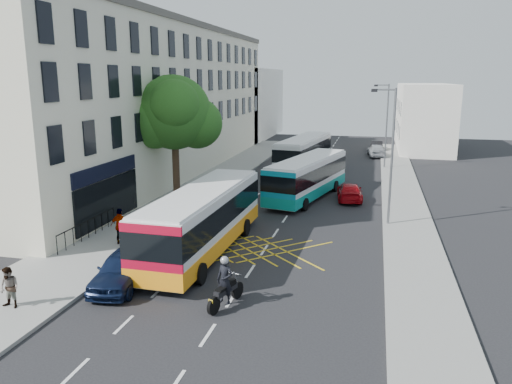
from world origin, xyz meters
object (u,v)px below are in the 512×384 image
Objects in this scene: parked_car_blue at (123,269)px; pedestrian_near at (9,288)px; parked_car_silver at (166,237)px; distant_car_silver at (376,150)px; street_tree at (174,113)px; bus_near at (203,219)px; distant_car_dark at (377,145)px; lamp_far at (386,121)px; bus_mid at (307,177)px; lamp_near at (391,150)px; pedestrian_far at (121,226)px; bus_far at (304,153)px; distant_car_grey at (318,149)px; motorbike at (225,283)px; red_hatchback at (350,192)px.

pedestrian_near is at bearing -139.56° from parked_car_blue.
distant_car_silver is at bearing 70.61° from parked_car_silver.
parked_car_silver is (3.61, -10.22, -5.55)m from street_tree.
bus_near reaches higher than parked_car_blue.
parked_car_blue is at bearing 68.18° from distant_car_silver.
bus_near is 3.15× the size of distant_car_dark.
street_tree reaches higher than distant_car_silver.
street_tree is 22.57m from lamp_far.
street_tree is 1.96× the size of parked_car_silver.
bus_near is 5.29m from parked_car_blue.
lamp_far is 1.84× the size of distant_car_silver.
lamp_near is at bearing -33.60° from bus_mid.
distant_car_silver is 37.20m from pedestrian_far.
distant_car_dark is at bearing 74.17° from bus_far.
parked_car_blue is at bearing -89.14° from bus_far.
distant_car_grey is 3.23× the size of pedestrian_near.
street_tree is 1.10× the size of lamp_far.
motorbike is 46.04m from distant_car_dark.
red_hatchback reaches higher than distant_car_dark.
lamp_near is at bearing 81.24° from motorbike.
motorbike is 0.53× the size of red_hatchback.
motorbike is at bearing 80.24° from distant_car_dark.
parked_car_blue is 1.02× the size of distant_car_silver.
lamp_far is at bearing 72.64° from bus_near.
distant_car_silver is (1.81, 21.64, 0.12)m from red_hatchback.
parked_car_silver is (-4.85, 5.46, -0.24)m from motorbike.
bus_mid is 14.40m from parked_car_silver.
parked_car_silver reaches higher than distant_car_grey.
distant_car_grey is (1.95, 34.27, -1.00)m from bus_near.
lamp_far is at bearing -116.99° from pedestrian_far.
motorbike reaches higher than pedestrian_near.
lamp_near is 1.78× the size of parked_car_silver.
lamp_far reaches higher than pedestrian_far.
bus_near is 9.44m from pedestrian_near.
distant_car_silver is at bearing 87.16° from distant_car_dark.
lamp_far is 14.75m from red_hatchback.
lamp_near reaches higher than distant_car_grey.
distant_car_dark is at bearing 70.41° from parked_car_blue.
red_hatchback is 24.01m from pedestrian_near.
distant_car_dark is (10.40, 40.24, -0.13)m from parked_car_silver.
bus_near is at bearing 69.23° from distant_car_silver.
lamp_near is 8.78m from bus_mid.
parked_car_silver is (-3.59, -24.71, -0.93)m from bus_far.
street_tree is at bearing 135.75° from motorbike.
motorbike is at bearing 143.02° from pedestrian_far.
parked_car_blue reaches higher than distant_car_grey.
street_tree is 1.10× the size of lamp_near.
red_hatchback is (8.59, 17.83, -0.14)m from parked_car_blue.
bus_far is at bearing 63.58° from street_tree.
street_tree reaches higher than motorbike.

